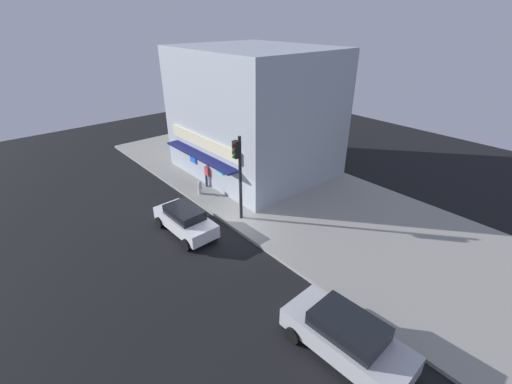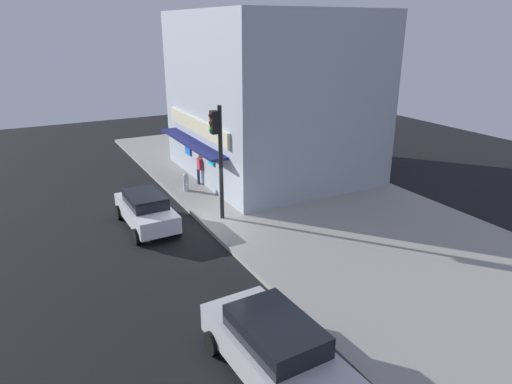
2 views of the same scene
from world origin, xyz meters
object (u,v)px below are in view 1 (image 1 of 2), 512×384
(parked_car_white, at_px, (185,220))
(traffic_light, at_px, (239,168))
(trash_can, at_px, (245,197))
(fire_hydrant, at_px, (200,188))
(pedestrian, at_px, (208,174))
(parked_car_silver, at_px, (347,337))

(parked_car_white, bearing_deg, traffic_light, 70.95)
(trash_can, bearing_deg, fire_hydrant, -155.02)
(traffic_light, relative_size, parked_car_white, 1.20)
(fire_hydrant, relative_size, trash_can, 0.99)
(pedestrian, bearing_deg, parked_car_white, -46.58)
(parked_car_white, distance_m, parked_car_silver, 10.41)
(traffic_light, bearing_deg, fire_hydrant, -179.24)
(traffic_light, distance_m, pedestrian, 5.41)
(pedestrian, height_order, parked_car_white, pedestrian)
(fire_hydrant, height_order, trash_can, trash_can)
(fire_hydrant, bearing_deg, parked_car_white, -43.15)
(fire_hydrant, distance_m, parked_car_silver, 13.78)
(trash_can, bearing_deg, parked_car_silver, -20.94)
(traffic_light, bearing_deg, parked_car_silver, -16.05)
(fire_hydrant, relative_size, parked_car_white, 0.22)
(parked_car_white, xyz_separation_m, parked_car_silver, (10.41, 0.27, 0.06))
(fire_hydrant, bearing_deg, traffic_light, 0.76)
(fire_hydrant, distance_m, parked_car_white, 4.27)
(parked_car_white, bearing_deg, fire_hydrant, 136.85)
(trash_can, xyz_separation_m, pedestrian, (-3.65, -0.31, 0.44))
(trash_can, distance_m, parked_car_white, 4.31)
(traffic_light, xyz_separation_m, trash_can, (-1.16, 1.33, -2.71))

